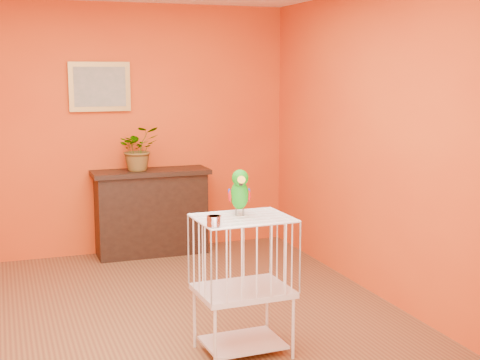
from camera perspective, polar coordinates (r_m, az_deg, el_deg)
name	(u,v)px	position (r m, az deg, el deg)	size (l,w,h in m)	color
ground	(151,329)	(5.17, -7.64, -12.45)	(4.50, 4.50, 0.00)	brown
room_shell	(146,117)	(4.82, -8.05, 5.33)	(4.50, 4.50, 4.50)	#D64C14
console_cabinet	(151,212)	(7.05, -7.58, -2.74)	(1.21, 0.43, 0.90)	black
potted_plant	(140,154)	(6.88, -8.56, 2.21)	(0.41, 0.46, 0.36)	#26722D
framed_picture	(100,87)	(6.99, -11.88, 7.80)	(0.62, 0.04, 0.50)	#A47D3A
birdcage	(243,284)	(4.55, 0.25, -8.83)	(0.63, 0.49, 0.95)	silver
feed_cup	(214,221)	(4.16, -2.22, -3.51)	(0.09, 0.09, 0.06)	silver
parrot	(240,192)	(4.47, -0.03, -1.00)	(0.16, 0.29, 0.32)	#59544C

